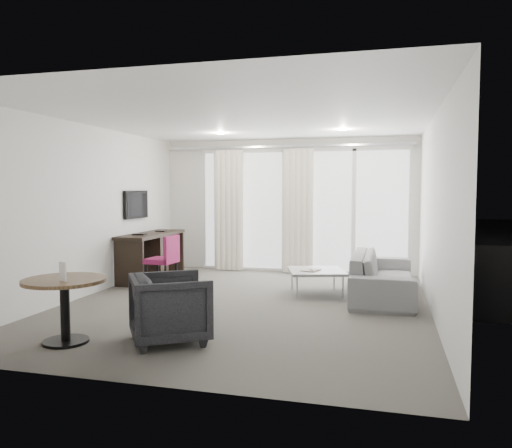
% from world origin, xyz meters
% --- Properties ---
extents(floor, '(5.00, 6.00, 0.00)m').
position_xyz_m(floor, '(0.00, 0.00, 0.00)').
color(floor, '#57544D').
rests_on(floor, ground).
extents(ceiling, '(5.00, 6.00, 0.00)m').
position_xyz_m(ceiling, '(0.00, 0.00, 2.60)').
color(ceiling, white).
rests_on(ceiling, ground).
extents(wall_left, '(0.00, 6.00, 2.60)m').
position_xyz_m(wall_left, '(-2.50, 0.00, 1.30)').
color(wall_left, silver).
rests_on(wall_left, ground).
extents(wall_right, '(0.00, 6.00, 2.60)m').
position_xyz_m(wall_right, '(2.50, 0.00, 1.30)').
color(wall_right, silver).
rests_on(wall_right, ground).
extents(wall_front, '(5.00, 0.00, 2.60)m').
position_xyz_m(wall_front, '(0.00, -3.00, 1.30)').
color(wall_front, silver).
rests_on(wall_front, ground).
extents(window_panel, '(4.00, 0.02, 2.38)m').
position_xyz_m(window_panel, '(0.30, 2.98, 1.20)').
color(window_panel, white).
rests_on(window_panel, ground).
extents(window_frame, '(4.10, 0.06, 2.44)m').
position_xyz_m(window_frame, '(0.30, 2.97, 1.20)').
color(window_frame, white).
rests_on(window_frame, ground).
extents(curtain_left, '(0.60, 0.20, 2.38)m').
position_xyz_m(curtain_left, '(-1.15, 2.82, 1.20)').
color(curtain_left, white).
rests_on(curtain_left, ground).
extents(curtain_right, '(0.60, 0.20, 2.38)m').
position_xyz_m(curtain_right, '(0.25, 2.82, 1.20)').
color(curtain_right, white).
rests_on(curtain_right, ground).
extents(curtain_track, '(4.80, 0.04, 0.04)m').
position_xyz_m(curtain_track, '(0.00, 2.82, 2.45)').
color(curtain_track, '#B2B2B7').
rests_on(curtain_track, ceiling).
extents(downlight_a, '(0.12, 0.12, 0.02)m').
position_xyz_m(downlight_a, '(-0.90, 1.60, 2.59)').
color(downlight_a, '#FFE0B2').
rests_on(downlight_a, ceiling).
extents(downlight_b, '(0.12, 0.12, 0.02)m').
position_xyz_m(downlight_b, '(1.20, 1.60, 2.59)').
color(downlight_b, '#FFE0B2').
rests_on(downlight_b, ceiling).
extents(desk, '(0.55, 1.77, 0.83)m').
position_xyz_m(desk, '(-2.20, 1.53, 0.41)').
color(desk, black).
rests_on(desk, floor).
extents(tv, '(0.05, 0.80, 0.50)m').
position_xyz_m(tv, '(-2.46, 1.45, 1.35)').
color(tv, black).
rests_on(tv, wall_left).
extents(desk_chair, '(0.51, 0.48, 0.87)m').
position_xyz_m(desk_chair, '(-1.70, 0.87, 0.43)').
color(desk_chair, '#891C4D').
rests_on(desk_chair, floor).
extents(round_table, '(0.94, 0.94, 0.69)m').
position_xyz_m(round_table, '(-1.36, -2.17, 0.34)').
color(round_table, '#4C3720').
rests_on(round_table, floor).
extents(menu_card, '(0.11, 0.06, 0.20)m').
position_xyz_m(menu_card, '(-1.28, -2.29, 0.72)').
color(menu_card, white).
rests_on(menu_card, round_table).
extents(tub_armchair, '(1.10, 1.09, 0.73)m').
position_xyz_m(tub_armchair, '(-0.30, -1.85, 0.36)').
color(tub_armchair, black).
rests_on(tub_armchair, floor).
extents(coffee_table, '(1.04, 1.04, 0.37)m').
position_xyz_m(coffee_table, '(0.87, 0.99, 0.19)').
color(coffee_table, gray).
rests_on(coffee_table, floor).
extents(remote, '(0.10, 0.18, 0.02)m').
position_xyz_m(remote, '(0.80, 0.87, 0.36)').
color(remote, black).
rests_on(remote, coffee_table).
extents(magazine, '(0.29, 0.32, 0.02)m').
position_xyz_m(magazine, '(0.80, 0.90, 0.36)').
color(magazine, gray).
rests_on(magazine, coffee_table).
extents(sofa, '(0.89, 2.27, 0.66)m').
position_xyz_m(sofa, '(1.87, 1.03, 0.33)').
color(sofa, slate).
rests_on(sofa, floor).
extents(terrace_slab, '(5.60, 3.00, 0.12)m').
position_xyz_m(terrace_slab, '(0.30, 4.50, -0.06)').
color(terrace_slab, '#4D4D50').
rests_on(terrace_slab, ground).
extents(rattan_chair_a, '(0.64, 0.64, 0.74)m').
position_xyz_m(rattan_chair_a, '(0.43, 3.72, 0.37)').
color(rattan_chair_a, brown).
rests_on(rattan_chair_a, terrace_slab).
extents(rattan_chair_b, '(0.75, 0.75, 0.88)m').
position_xyz_m(rattan_chair_b, '(1.65, 4.76, 0.44)').
color(rattan_chair_b, brown).
rests_on(rattan_chair_b, terrace_slab).
extents(rattan_table, '(0.68, 0.68, 0.53)m').
position_xyz_m(rattan_table, '(1.29, 4.67, 0.27)').
color(rattan_table, brown).
rests_on(rattan_table, terrace_slab).
extents(balustrade, '(5.50, 0.06, 1.05)m').
position_xyz_m(balustrade, '(0.30, 5.95, 0.50)').
color(balustrade, '#B2B2B7').
rests_on(balustrade, terrace_slab).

